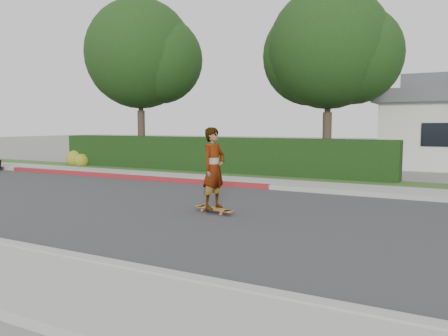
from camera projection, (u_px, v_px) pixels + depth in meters
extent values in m
plane|color=slate|center=(168.00, 209.00, 10.53)|extent=(120.00, 120.00, 0.00)
cube|color=#2D2D30|center=(168.00, 209.00, 10.53)|extent=(60.00, 8.00, 0.01)
cube|color=#9E9E99|center=(19.00, 248.00, 6.91)|extent=(60.00, 0.20, 0.15)
cube|color=#9E9E99|center=(241.00, 185.00, 14.13)|extent=(60.00, 0.20, 0.15)
cube|color=maroon|center=(121.00, 176.00, 16.44)|extent=(12.00, 0.21, 0.15)
cube|color=gray|center=(252.00, 182.00, 14.93)|extent=(60.00, 1.60, 0.12)
cube|color=#2D4C1E|center=(270.00, 178.00, 16.34)|extent=(60.00, 1.60, 0.10)
cube|color=black|center=(208.00, 155.00, 18.18)|extent=(15.00, 1.00, 1.50)
sphere|color=#2D4C19|center=(76.00, 159.00, 21.20)|extent=(0.90, 0.90, 0.90)
sphere|color=#2D4C19|center=(82.00, 161.00, 20.75)|extent=(0.70, 0.70, 0.70)
cylinder|color=#33261C|center=(142.00, 138.00, 21.35)|extent=(0.36, 0.36, 2.70)
cylinder|color=#33261C|center=(141.00, 97.00, 21.15)|extent=(0.24, 0.24, 2.25)
sphere|color=black|center=(140.00, 54.00, 20.95)|extent=(5.20, 5.20, 5.20)
sphere|color=black|center=(132.00, 61.00, 21.69)|extent=(4.42, 4.42, 4.42)
sphere|color=black|center=(159.00, 60.00, 20.83)|extent=(4.16, 4.16, 4.16)
cylinder|color=#33261C|center=(327.00, 144.00, 17.64)|extent=(0.36, 0.36, 2.52)
cylinder|color=#33261C|center=(328.00, 96.00, 17.45)|extent=(0.24, 0.24, 2.10)
sphere|color=black|center=(329.00, 48.00, 17.27)|extent=(4.80, 4.80, 4.80)
sphere|color=black|center=(312.00, 56.00, 18.01)|extent=(4.08, 4.08, 4.08)
sphere|color=black|center=(354.00, 55.00, 17.14)|extent=(3.84, 3.84, 3.84)
cube|color=black|center=(439.00, 135.00, 18.39)|extent=(1.40, 0.06, 1.00)
cylinder|color=#E0673D|center=(202.00, 210.00, 10.15)|extent=(0.07, 0.05, 0.06)
cylinder|color=#E0673D|center=(207.00, 209.00, 10.27)|extent=(0.07, 0.05, 0.06)
cylinder|color=#E0673D|center=(221.00, 214.00, 9.74)|extent=(0.07, 0.05, 0.06)
cylinder|color=#E0673D|center=(226.00, 213.00, 9.86)|extent=(0.07, 0.05, 0.06)
cube|color=silver|center=(205.00, 208.00, 10.21)|extent=(0.10, 0.19, 0.03)
cube|color=silver|center=(224.00, 211.00, 9.80)|extent=(0.10, 0.19, 0.03)
cube|color=brown|center=(214.00, 209.00, 10.00)|extent=(0.93, 0.45, 0.02)
cylinder|color=brown|center=(200.00, 206.00, 10.31)|extent=(0.27, 0.27, 0.02)
cylinder|color=brown|center=(229.00, 211.00, 9.69)|extent=(0.27, 0.27, 0.02)
imported|color=white|center=(214.00, 168.00, 9.91)|extent=(0.56, 0.74, 1.85)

